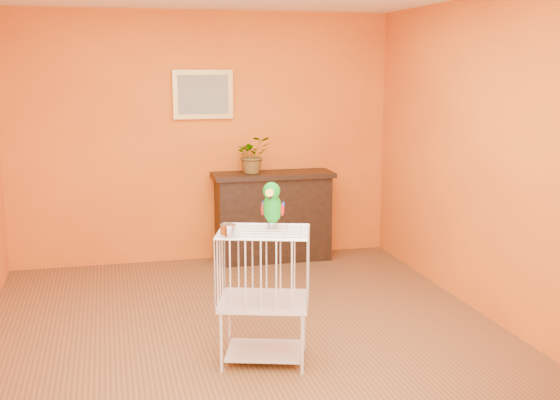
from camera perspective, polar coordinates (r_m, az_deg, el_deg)
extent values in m
plane|color=brown|center=(5.52, -2.73, -10.80)|extent=(4.50, 4.50, 0.00)
plane|color=orange|center=(7.39, -6.24, 5.04)|extent=(4.00, 0.00, 4.00)
plane|color=orange|center=(3.04, 5.37, -3.03)|extent=(4.00, 0.00, 4.00)
plane|color=orange|center=(5.90, 16.61, 3.24)|extent=(0.00, 4.50, 4.50)
cube|color=black|center=(7.43, -0.58, -1.53)|extent=(1.19, 0.40, 0.89)
cube|color=black|center=(7.35, -0.59, 2.06)|extent=(1.27, 0.46, 0.05)
cube|color=black|center=(7.27, -0.25, -1.82)|extent=(0.83, 0.02, 0.45)
cube|color=maroon|center=(7.36, -2.37, -2.46)|extent=(0.05, 0.18, 0.28)
cube|color=#274422|center=(7.37, -1.76, -2.43)|extent=(0.05, 0.18, 0.28)
cube|color=maroon|center=(7.39, -1.09, -2.39)|extent=(0.05, 0.18, 0.28)
cube|color=#274422|center=(7.41, -0.34, -2.35)|extent=(0.05, 0.18, 0.28)
cube|color=maroon|center=(7.44, 0.40, -2.31)|extent=(0.05, 0.18, 0.28)
imported|color=#26722D|center=(7.25, -2.18, 3.34)|extent=(0.39, 0.42, 0.30)
cube|color=#BE9744|center=(7.33, -6.28, 8.52)|extent=(0.62, 0.03, 0.50)
cube|color=gray|center=(7.31, -6.26, 8.52)|extent=(0.52, 0.01, 0.40)
cube|color=silver|center=(5.01, -1.30, -12.14)|extent=(0.61, 0.53, 0.02)
cube|color=silver|center=(4.88, -1.31, -8.22)|extent=(0.72, 0.62, 0.04)
cube|color=silver|center=(4.75, -1.34, -2.59)|extent=(0.72, 0.62, 0.01)
cylinder|color=silver|center=(4.80, -4.81, -11.51)|extent=(0.02, 0.02, 0.42)
cylinder|color=silver|center=(4.75, 1.82, -11.69)|extent=(0.02, 0.02, 0.42)
cylinder|color=silver|center=(5.18, -4.15, -9.78)|extent=(0.02, 0.02, 0.42)
cylinder|color=silver|center=(5.14, 1.95, -9.92)|extent=(0.02, 0.02, 0.42)
cylinder|color=silver|center=(4.60, -4.23, -2.45)|extent=(0.11, 0.11, 0.07)
cylinder|color=#59544C|center=(4.80, -0.93, -2.13)|extent=(0.01, 0.01, 0.05)
cylinder|color=#59544C|center=(4.79, -0.31, -2.15)|extent=(0.01, 0.01, 0.05)
ellipsoid|color=#0B8A17|center=(4.77, -0.62, -0.68)|extent=(0.19, 0.22, 0.24)
ellipsoid|color=#0B8A17|center=(4.71, -0.70, 0.76)|extent=(0.16, 0.16, 0.12)
cone|color=#FFAE15|center=(4.65, -0.81, 0.49)|extent=(0.08, 0.09, 0.08)
cone|color=black|center=(4.67, -0.78, 0.26)|extent=(0.04, 0.04, 0.03)
sphere|color=black|center=(4.69, -1.23, 0.88)|extent=(0.02, 0.02, 0.02)
sphere|color=black|center=(4.68, -0.25, 0.86)|extent=(0.02, 0.02, 0.02)
ellipsoid|color=#A50C0C|center=(4.79, -1.38, -0.75)|extent=(0.05, 0.08, 0.08)
ellipsoid|color=navy|center=(4.77, 0.18, -0.80)|extent=(0.05, 0.08, 0.08)
cone|color=#0B8A17|center=(4.86, -0.47, -1.41)|extent=(0.13, 0.18, 0.13)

